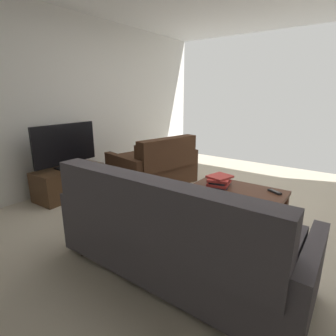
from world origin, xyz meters
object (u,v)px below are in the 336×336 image
(tv_remote, at_px, (275,192))
(book_stack, at_px, (219,181))
(tv_stand, at_px, (69,182))
(sofa_main, at_px, (172,234))
(flat_tv, at_px, (65,145))
(loveseat_near, at_px, (155,166))
(coffee_table, at_px, (238,194))

(tv_remote, bearing_deg, book_stack, 14.90)
(tv_stand, height_order, tv_remote, tv_remote)
(sofa_main, bearing_deg, tv_remote, -107.81)
(sofa_main, bearing_deg, book_stack, -82.06)
(tv_stand, relative_size, flat_tv, 1.00)
(loveseat_near, bearing_deg, flat_tv, 52.87)
(loveseat_near, relative_size, flat_tv, 1.40)
(loveseat_near, xyz_separation_m, book_stack, (-1.30, 0.43, 0.12))
(flat_tv, bearing_deg, tv_stand, 3.62)
(coffee_table, height_order, tv_remote, tv_remote)
(coffee_table, bearing_deg, loveseat_near, -14.38)
(sofa_main, height_order, book_stack, sofa_main)
(book_stack, distance_m, tv_remote, 0.61)
(loveseat_near, distance_m, tv_stand, 1.30)
(loveseat_near, bearing_deg, sofa_main, 132.50)
(tv_stand, bearing_deg, sofa_main, 165.78)
(coffee_table, height_order, book_stack, book_stack)
(loveseat_near, height_order, tv_remote, loveseat_near)
(book_stack, relative_size, tv_remote, 2.08)
(coffee_table, xyz_separation_m, book_stack, (0.22, 0.05, 0.13))
(book_stack, height_order, tv_remote, book_stack)
(sofa_main, height_order, flat_tv, flat_tv)
(coffee_table, relative_size, tv_stand, 1.03)
(sofa_main, height_order, tv_remote, sofa_main)
(book_stack, bearing_deg, tv_stand, 15.90)
(sofa_main, xyz_separation_m, book_stack, (0.16, -1.16, 0.09))
(coffee_table, bearing_deg, flat_tv, 15.50)
(book_stack, xyz_separation_m, tv_remote, (-0.58, -0.16, -0.05))
(sofa_main, bearing_deg, loveseat_near, -47.50)
(sofa_main, xyz_separation_m, coffee_table, (-0.06, -1.20, -0.04))
(sofa_main, bearing_deg, coffee_table, -92.80)
(coffee_table, bearing_deg, tv_remote, -163.16)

